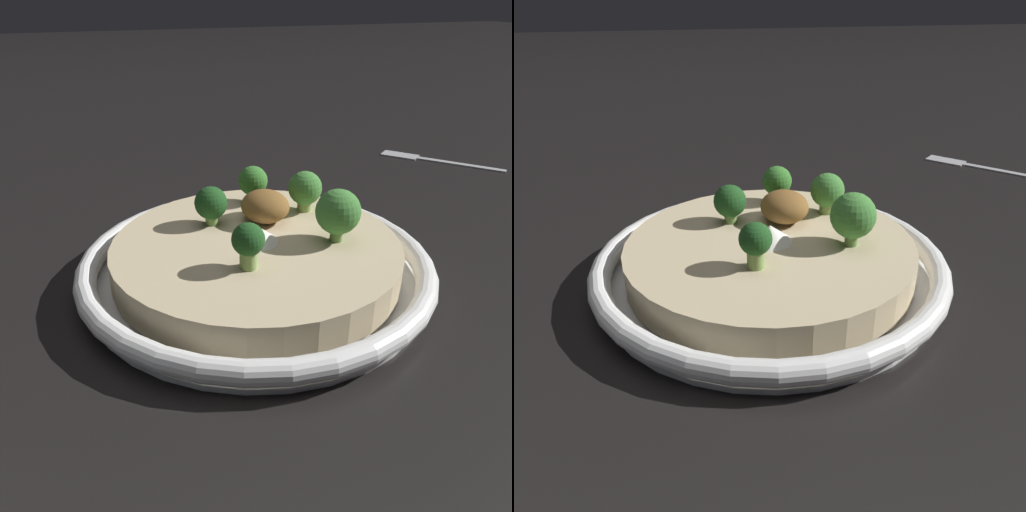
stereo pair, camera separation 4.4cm
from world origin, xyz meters
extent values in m
plane|color=black|center=(0.00, 0.00, 0.00)|extent=(6.00, 6.00, 0.00)
cylinder|color=white|center=(0.00, 0.00, 0.00)|extent=(0.29, 0.29, 0.01)
torus|color=white|center=(0.00, 0.00, 0.02)|extent=(0.31, 0.31, 0.02)
cylinder|color=#CCB78E|center=(0.00, 0.00, 0.02)|extent=(0.25, 0.25, 0.03)
cone|color=white|center=(0.00, 0.00, 0.05)|extent=(0.04, 0.04, 0.02)
ellipsoid|color=brown|center=(0.04, -0.02, 0.05)|extent=(0.05, 0.04, 0.03)
cylinder|color=#668E47|center=(-0.02, -0.07, 0.05)|extent=(0.02, 0.02, 0.02)
sphere|color=#428438|center=(-0.02, -0.07, 0.07)|extent=(0.04, 0.04, 0.04)
cylinder|color=#759E4C|center=(0.05, 0.03, 0.05)|extent=(0.01, 0.01, 0.02)
sphere|color=#1E4C1E|center=(0.05, 0.03, 0.06)|extent=(0.03, 0.03, 0.03)
cylinder|color=#84A856|center=(-0.04, 0.02, 0.05)|extent=(0.02, 0.02, 0.02)
sphere|color=#1E4C1E|center=(-0.04, 0.02, 0.06)|extent=(0.03, 0.03, 0.03)
cylinder|color=#668E47|center=(0.09, -0.03, 0.05)|extent=(0.02, 0.02, 0.02)
sphere|color=#387A2D|center=(0.09, -0.03, 0.06)|extent=(0.03, 0.03, 0.03)
cylinder|color=#84A856|center=(0.05, -0.07, 0.05)|extent=(0.02, 0.02, 0.02)
sphere|color=#428438|center=(0.05, -0.07, 0.06)|extent=(0.03, 0.03, 0.03)
cube|color=#B7B7BC|center=(0.21, -0.40, 0.00)|extent=(0.10, 0.09, 0.00)
cube|color=#B7B7BC|center=(0.28, -0.34, 0.00)|extent=(0.06, 0.05, 0.00)
camera|label=1|loc=(-0.36, 0.13, 0.23)|focal=35.00mm
camera|label=2|loc=(-0.38, 0.09, 0.23)|focal=35.00mm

